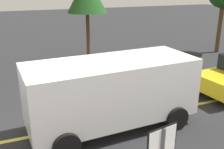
# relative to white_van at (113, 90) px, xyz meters

# --- Properties ---
(ground_plane) EXTENTS (80.00, 80.00, 0.00)m
(ground_plane) POSITION_rel_white_van_xyz_m (-2.23, 0.30, -1.27)
(ground_plane) COLOR #262628
(lane_marking_centre) EXTENTS (28.00, 0.16, 0.01)m
(lane_marking_centre) POSITION_rel_white_van_xyz_m (0.77, 0.30, -1.26)
(lane_marking_centre) COLOR #E0D14C
(white_van) EXTENTS (5.31, 2.51, 2.20)m
(white_van) POSITION_rel_white_van_xyz_m (0.00, 0.00, 0.00)
(white_van) COLOR white
(white_van) RESTS_ON ground_plane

